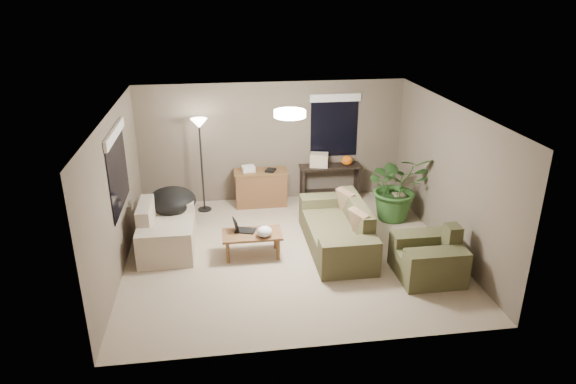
{
  "coord_description": "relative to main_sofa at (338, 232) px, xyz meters",
  "views": [
    {
      "loc": [
        -1.12,
        -7.73,
        4.3
      ],
      "look_at": [
        0.0,
        0.2,
        1.05
      ],
      "focal_mm": 32.0,
      "sensor_mm": 36.0,
      "label": 1
    }
  ],
  "objects": [
    {
      "name": "loveseat",
      "position": [
        -2.99,
        0.41,
        0.0
      ],
      "size": [
        0.9,
        1.6,
        0.85
      ],
      "color": "beige",
      "rests_on": "ground"
    },
    {
      "name": "pumpkin",
      "position": [
        0.68,
        2.19,
        0.56
      ],
      "size": [
        0.31,
        0.31,
        0.2
      ],
      "primitive_type": "ellipsoid",
      "rotation": [
        0.0,
        0.0,
        0.34
      ],
      "color": "orange",
      "rests_on": "console_table"
    },
    {
      "name": "cardboard_box",
      "position": [
        0.08,
        2.19,
        0.59
      ],
      "size": [
        0.43,
        0.36,
        0.28
      ],
      "primitive_type": "cube",
      "rotation": [
        0.0,
        0.0,
        -0.26
      ],
      "color": "beige",
      "rests_on": "console_table"
    },
    {
      "name": "throw_pillows",
      "position": [
        0.26,
        -0.0,
        0.36
      ],
      "size": [
        0.38,
        1.4,
        0.47
      ],
      "color": "#8C7251",
      "rests_on": "main_sofa"
    },
    {
      "name": "desk_papers",
      "position": [
        -1.32,
        2.06,
        0.51
      ],
      "size": [
        0.72,
        0.31,
        0.12
      ],
      "color": "silver",
      "rests_on": "desk"
    },
    {
      "name": "cat_scratching_post",
      "position": [
        1.45,
        1.03,
        -0.08
      ],
      "size": [
        0.32,
        0.32,
        0.5
      ],
      "color": "tan",
      "rests_on": "ground"
    },
    {
      "name": "floor_lamp",
      "position": [
        -2.34,
        1.96,
        1.3
      ],
      "size": [
        0.32,
        0.32,
        1.91
      ],
      "color": "black",
      "rests_on": "ground"
    },
    {
      "name": "armchair",
      "position": [
        1.19,
        -1.13,
        0.0
      ],
      "size": [
        0.95,
        1.0,
        0.85
      ],
      "color": "brown",
      "rests_on": "ground"
    },
    {
      "name": "desk",
      "position": [
        -1.16,
        2.07,
        0.08
      ],
      "size": [
        1.1,
        0.5,
        0.75
      ],
      "color": "brown",
      "rests_on": "ground"
    },
    {
      "name": "main_sofa",
      "position": [
        0.0,
        0.0,
        0.0
      ],
      "size": [
        0.95,
        2.2,
        0.85
      ],
      "color": "#4D4A2E",
      "rests_on": "ground"
    },
    {
      "name": "houseplant",
      "position": [
        1.39,
        1.02,
        0.23
      ],
      "size": [
        1.21,
        1.35,
        1.05
      ],
      "primitive_type": "imported",
      "color": "#2D5923",
      "rests_on": "ground"
    },
    {
      "name": "console_table",
      "position": [
        0.33,
        2.19,
        0.14
      ],
      "size": [
        1.3,
        0.4,
        0.75
      ],
      "color": "black",
      "rests_on": "ground"
    },
    {
      "name": "room_shell",
      "position": [
        -0.87,
        -0.09,
        0.96
      ],
      "size": [
        5.5,
        5.5,
        5.5
      ],
      "color": "tan",
      "rests_on": "ground"
    },
    {
      "name": "laptop",
      "position": [
        -1.68,
        0.01,
        0.19
      ],
      "size": [
        0.41,
        0.32,
        0.24
      ],
      "color": "black",
      "rests_on": "coffee_table"
    },
    {
      "name": "plastic_bag",
      "position": [
        -1.31,
        -0.24,
        0.22
      ],
      "size": [
        0.27,
        0.25,
        0.18
      ],
      "primitive_type": "ellipsoid",
      "rotation": [
        0.0,
        0.0,
        0.07
      ],
      "color": "white",
      "rests_on": "coffee_table"
    },
    {
      "name": "window_back",
      "position": [
        0.43,
        2.39,
        1.49
      ],
      "size": [
        1.06,
        0.05,
        1.33
      ],
      "color": "black",
      "rests_on": "room_shell"
    },
    {
      "name": "window_left",
      "position": [
        -3.6,
        0.21,
        1.49
      ],
      "size": [
        0.05,
        1.56,
        1.33
      ],
      "color": "black",
      "rests_on": "room_shell"
    },
    {
      "name": "coffee_table",
      "position": [
        -1.51,
        -0.09,
        0.06
      ],
      "size": [
        1.0,
        0.55,
        0.42
      ],
      "color": "brown",
      "rests_on": "ground"
    },
    {
      "name": "ceiling_fixture",
      "position": [
        -0.87,
        -0.09,
        2.15
      ],
      "size": [
        0.5,
        0.5,
        0.1
      ],
      "primitive_type": "cylinder",
      "color": "white",
      "rests_on": "room_shell"
    },
    {
      "name": "papasan_chair",
      "position": [
        -2.91,
        1.19,
        0.17
      ],
      "size": [
        0.97,
        0.97,
        0.8
      ],
      "color": "black",
      "rests_on": "ground"
    }
  ]
}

